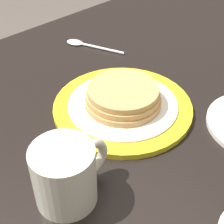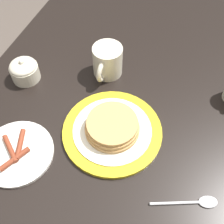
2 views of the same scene
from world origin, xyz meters
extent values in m
plane|color=#51473F|center=(0.00, 0.00, 0.00)|extent=(8.00, 8.00, 0.00)
cube|color=black|center=(0.00, 0.00, 0.75)|extent=(1.57, 0.92, 0.03)
cube|color=black|center=(-0.73, -0.40, 0.37)|extent=(0.07, 0.07, 0.73)
cylinder|color=gold|center=(0.03, 0.01, 0.77)|extent=(0.28, 0.28, 0.01)
cylinder|color=white|center=(0.03, 0.01, 0.78)|extent=(0.22, 0.22, 0.00)
cylinder|color=tan|center=(0.03, 0.01, 0.78)|extent=(0.15, 0.15, 0.01)
cylinder|color=tan|center=(0.03, 0.01, 0.80)|extent=(0.15, 0.15, 0.01)
cylinder|color=tan|center=(0.03, 0.01, 0.81)|extent=(0.14, 0.14, 0.01)
cylinder|color=silver|center=(0.19, -0.21, 0.77)|extent=(0.20, 0.20, 0.01)
cylinder|color=brown|center=(0.17, -0.21, 0.78)|extent=(0.09, 0.04, 0.01)
cylinder|color=brown|center=(0.21, -0.20, 0.78)|extent=(0.09, 0.05, 0.01)
cylinder|color=brown|center=(0.19, -0.23, 0.78)|extent=(0.07, 0.08, 0.01)
cylinder|color=beige|center=(-0.18, -0.08, 0.81)|extent=(0.10, 0.10, 0.10)
torus|color=beige|center=(-0.14, -0.08, 0.81)|extent=(0.07, 0.02, 0.07)
cylinder|color=#472819|center=(-0.18, -0.08, 0.86)|extent=(0.08, 0.08, 0.00)
cylinder|color=beige|center=(-0.06, -0.33, 0.79)|extent=(0.09, 0.09, 0.05)
ellipsoid|color=beige|center=(-0.06, -0.33, 0.81)|extent=(0.09, 0.09, 0.03)
sphere|color=beige|center=(-0.06, -0.33, 0.83)|extent=(0.02, 0.02, 0.02)
cylinder|color=silver|center=(0.17, 0.22, 0.77)|extent=(0.05, 0.11, 0.01)
ellipsoid|color=silver|center=(0.14, 0.30, 0.77)|extent=(0.05, 0.05, 0.01)
camera|label=1|loc=(-0.36, -0.37, 1.20)|focal=55.00mm
camera|label=2|loc=(0.42, 0.16, 1.45)|focal=45.00mm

